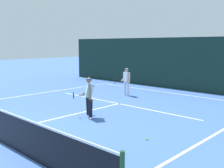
{
  "coord_description": "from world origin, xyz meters",
  "views": [
    {
      "loc": [
        8.73,
        -3.36,
        2.91
      ],
      "look_at": [
        -0.14,
        6.0,
        1.0
      ],
      "focal_mm": 43.62,
      "sensor_mm": 36.0,
      "label": 1
    }
  ],
  "objects": [
    {
      "name": "court_line_service",
      "position": [
        0.0,
        6.35,
        0.0
      ],
      "size": [
        8.69,
        0.1,
        0.01
      ],
      "primitive_type": "cube",
      "color": "white",
      "rests_on": "ground_plane"
    },
    {
      "name": "back_fence_windscreen",
      "position": [
        0.0,
        12.17,
        1.66
      ],
      "size": [
        19.96,
        0.12,
        3.32
      ],
      "primitive_type": "cube",
      "color": "#152C25",
      "rests_on": "ground_plane"
    },
    {
      "name": "player_far",
      "position": [
        -1.17,
        8.27,
        0.85
      ],
      "size": [
        0.91,
        0.83,
        1.56
      ],
      "rotation": [
        0.0,
        0.0,
        2.8
      ],
      "color": "silver",
      "rests_on": "ground_plane"
    },
    {
      "name": "player_near",
      "position": [
        0.74,
        3.73,
        0.88
      ],
      "size": [
        1.17,
        0.81,
        1.6
      ],
      "rotation": [
        0.0,
        0.0,
        2.55
      ],
      "color": "black",
      "rests_on": "ground_plane"
    },
    {
      "name": "tennis_ball",
      "position": [
        4.03,
        3.15,
        0.03
      ],
      "size": [
        0.07,
        0.07,
        0.07
      ],
      "primitive_type": "sphere",
      "color": "#D1E033",
      "rests_on": "ground_plane"
    },
    {
      "name": "court_line_centre",
      "position": [
        0.0,
        3.2,
        0.0
      ],
      "size": [
        0.1,
        6.4,
        0.01
      ],
      "primitive_type": "cube",
      "color": "white",
      "rests_on": "ground_plane"
    },
    {
      "name": "court_line_baseline_far",
      "position": [
        0.0,
        10.66,
        0.0
      ],
      "size": [
        10.66,
        0.1,
        0.01
      ],
      "primitive_type": "cube",
      "color": "white",
      "rests_on": "ground_plane"
    }
  ]
}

